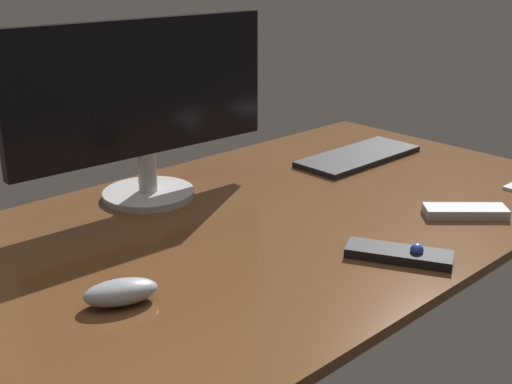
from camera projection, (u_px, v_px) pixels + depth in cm
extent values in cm
cube|color=brown|center=(286.00, 216.00, 139.36)|extent=(140.00, 84.00, 2.00)
cylinder|color=#BCBCBC|center=(149.00, 194.00, 146.76)|extent=(20.45, 20.45, 1.56)
cylinder|color=#BCBCBC|center=(147.00, 172.00, 144.97)|extent=(4.20, 4.20, 8.80)
cube|color=black|center=(142.00, 88.00, 138.46)|extent=(61.95, 5.85, 28.68)
cube|color=black|center=(358.00, 156.00, 173.76)|extent=(36.05, 14.32, 1.43)
ellipsoid|color=#999EA5|center=(121.00, 292.00, 102.15)|extent=(12.94, 9.82, 3.90)
cube|color=black|center=(399.00, 254.00, 117.41)|extent=(14.13, 19.46, 1.74)
sphere|color=blue|center=(416.00, 250.00, 116.06)|extent=(2.36, 2.36, 2.36)
cube|color=#B7B7BC|center=(465.00, 211.00, 136.29)|extent=(16.12, 15.71, 2.00)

